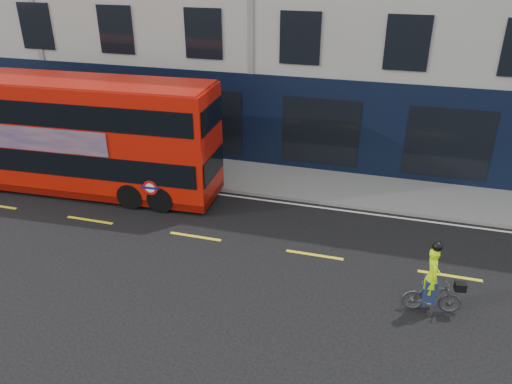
% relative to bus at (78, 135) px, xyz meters
% --- Properties ---
extents(ground, '(120.00, 120.00, 0.00)m').
position_rel_bus_xyz_m(ground, '(5.59, -3.74, -2.24)').
color(ground, black).
rests_on(ground, ground).
extents(pavement, '(60.00, 3.00, 0.12)m').
position_rel_bus_xyz_m(pavement, '(5.59, 2.76, -2.18)').
color(pavement, gray).
rests_on(pavement, ground).
extents(kerb, '(60.00, 0.12, 0.13)m').
position_rel_bus_xyz_m(kerb, '(5.59, 1.26, -2.18)').
color(kerb, slate).
rests_on(kerb, ground).
extents(road_edge_line, '(58.00, 0.10, 0.01)m').
position_rel_bus_xyz_m(road_edge_line, '(5.59, 0.96, -2.24)').
color(road_edge_line, silver).
rests_on(road_edge_line, ground).
extents(lane_dashes, '(58.00, 0.12, 0.01)m').
position_rel_bus_xyz_m(lane_dashes, '(5.59, -2.24, -2.24)').
color(lane_dashes, yellow).
rests_on(lane_dashes, ground).
extents(bus, '(10.96, 2.99, 4.37)m').
position_rel_bus_xyz_m(bus, '(0.00, 0.00, 0.00)').
color(bus, red).
rests_on(bus, ground).
extents(cyclist, '(1.57, 0.63, 2.11)m').
position_rel_bus_xyz_m(cyclist, '(12.95, -4.03, -1.53)').
color(cyclist, '#414546').
rests_on(cyclist, ground).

